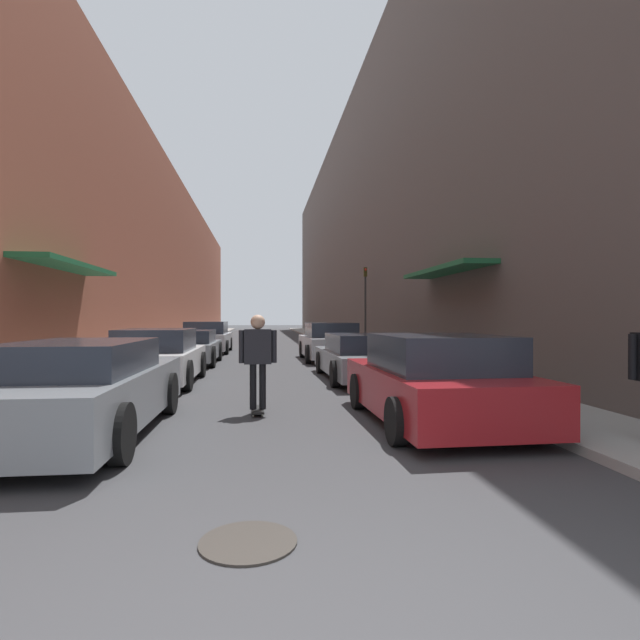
# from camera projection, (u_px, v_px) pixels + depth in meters

# --- Properties ---
(ground) EXTENTS (141.23, 141.23, 0.00)m
(ground) POSITION_uv_depth(u_px,v_px,m) (263.00, 346.00, 27.56)
(ground) COLOR #38383A
(curb_strip_left) EXTENTS (1.80, 64.20, 0.12)m
(curb_strip_left) POSITION_uv_depth(u_px,v_px,m) (196.00, 340.00, 33.41)
(curb_strip_left) COLOR gray
(curb_strip_left) RESTS_ON ground
(curb_strip_right) EXTENTS (1.80, 64.20, 0.12)m
(curb_strip_right) POSITION_uv_depth(u_px,v_px,m) (328.00, 339.00, 34.46)
(curb_strip_right) COLOR gray
(curb_strip_right) RESTS_ON ground
(building_row_left) EXTENTS (4.90, 64.20, 10.67)m
(building_row_left) POSITION_uv_depth(u_px,v_px,m) (151.00, 261.00, 33.03)
(building_row_left) COLOR brown
(building_row_left) RESTS_ON ground
(building_row_right) EXTENTS (4.90, 64.20, 15.34)m
(building_row_right) POSITION_uv_depth(u_px,v_px,m) (369.00, 230.00, 34.75)
(building_row_right) COLOR #564C47
(building_row_right) RESTS_ON ground
(parked_car_left_0) EXTENTS (1.88, 4.69, 1.29)m
(parked_car_left_0) POSITION_uv_depth(u_px,v_px,m) (84.00, 389.00, 6.70)
(parked_car_left_0) COLOR gray
(parked_car_left_0) RESTS_ON ground
(parked_car_left_1) EXTENTS (1.91, 4.10, 1.33)m
(parked_car_left_1) POSITION_uv_depth(u_px,v_px,m) (158.00, 358.00, 11.91)
(parked_car_left_1) COLOR silver
(parked_car_left_1) RESTS_ON ground
(parked_car_left_2) EXTENTS (1.90, 4.18, 1.16)m
(parked_car_left_2) POSITION_uv_depth(u_px,v_px,m) (190.00, 347.00, 16.94)
(parked_car_left_2) COLOR gray
(parked_car_left_2) RESTS_ON ground
(parked_car_left_3) EXTENTS (2.08, 4.38, 1.40)m
(parked_car_left_3) POSITION_uv_depth(u_px,v_px,m) (207.00, 338.00, 22.50)
(parked_car_left_3) COLOR #B7B7BC
(parked_car_left_3) RESTS_ON ground
(parked_car_right_0) EXTENTS (2.08, 4.10, 1.34)m
(parked_car_right_0) POSITION_uv_depth(u_px,v_px,m) (436.00, 381.00, 7.54)
(parked_car_right_0) COLOR maroon
(parked_car_right_0) RESTS_ON ground
(parked_car_right_1) EXTENTS (2.07, 4.69, 1.17)m
(parked_car_right_1) POSITION_uv_depth(u_px,v_px,m) (363.00, 357.00, 12.85)
(parked_car_right_1) COLOR gray
(parked_car_right_1) RESTS_ON ground
(parked_car_right_2) EXTENTS (2.05, 4.32, 1.40)m
(parked_car_right_2) POSITION_uv_depth(u_px,v_px,m) (330.00, 342.00, 18.49)
(parked_car_right_2) COLOR #B7B7BC
(parked_car_right_2) RESTS_ON ground
(skateboarder) EXTENTS (0.63, 0.78, 1.65)m
(skateboarder) POSITION_uv_depth(u_px,v_px,m) (258.00, 353.00, 8.30)
(skateboarder) COLOR black
(skateboarder) RESTS_ON ground
(manhole_cover) EXTENTS (0.70, 0.70, 0.02)m
(manhole_cover) POSITION_uv_depth(u_px,v_px,m) (248.00, 542.00, 3.54)
(manhole_cover) COLOR #332D28
(manhole_cover) RESTS_ON ground
(traffic_light) EXTENTS (0.16, 0.22, 3.88)m
(traffic_light) POSITION_uv_depth(u_px,v_px,m) (365.00, 299.00, 23.94)
(traffic_light) COLOR #2D2D2D
(traffic_light) RESTS_ON curb_strip_right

